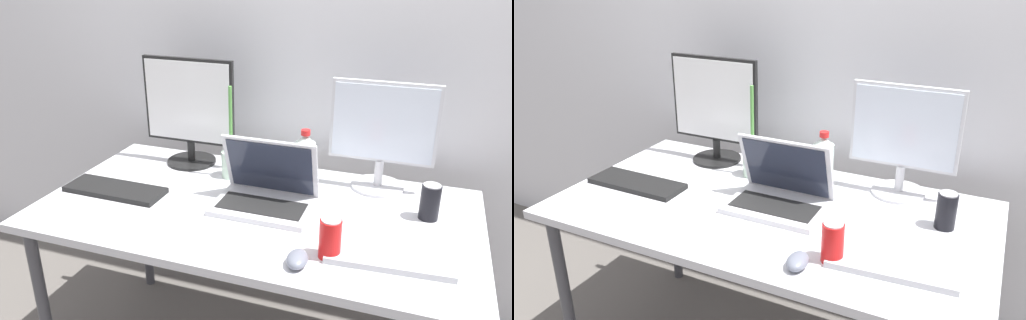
% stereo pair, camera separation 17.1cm
% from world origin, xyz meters
% --- Properties ---
extents(wall_back, '(7.00, 0.08, 2.60)m').
position_xyz_m(wall_back, '(0.00, 0.59, 1.30)').
color(wall_back, silver).
rests_on(wall_back, ground).
extents(work_desk, '(1.54, 0.82, 0.74)m').
position_xyz_m(work_desk, '(0.00, 0.00, 0.68)').
color(work_desk, '#424247').
rests_on(work_desk, ground).
extents(monitor_left, '(0.40, 0.21, 0.45)m').
position_xyz_m(monitor_left, '(-0.40, 0.29, 0.98)').
color(monitor_left, black).
rests_on(monitor_left, work_desk).
extents(monitor_center, '(0.39, 0.20, 0.42)m').
position_xyz_m(monitor_center, '(0.39, 0.31, 0.96)').
color(monitor_center, silver).
rests_on(monitor_center, work_desk).
extents(laptop_silver, '(0.35, 0.24, 0.25)m').
position_xyz_m(laptop_silver, '(0.03, 0.02, 0.80)').
color(laptop_silver, silver).
rests_on(laptop_silver, work_desk).
extents(keyboard_main, '(0.39, 0.14, 0.02)m').
position_xyz_m(keyboard_main, '(-0.54, -0.07, 0.75)').
color(keyboard_main, black).
rests_on(keyboard_main, work_desk).
extents(keyboard_aux, '(0.38, 0.16, 0.02)m').
position_xyz_m(keyboard_aux, '(0.48, -0.19, 0.75)').
color(keyboard_aux, '#B2B2B7').
rests_on(keyboard_aux, work_desk).
extents(mouse_by_keyboard, '(0.07, 0.10, 0.04)m').
position_xyz_m(mouse_by_keyboard, '(0.24, -0.30, 0.76)').
color(mouse_by_keyboard, slate).
rests_on(mouse_by_keyboard, work_desk).
extents(water_bottle, '(0.08, 0.08, 0.24)m').
position_xyz_m(water_bottle, '(0.12, 0.20, 0.85)').
color(water_bottle, silver).
rests_on(water_bottle, work_desk).
extents(soda_can_near_keyboard, '(0.07, 0.07, 0.13)m').
position_xyz_m(soda_can_near_keyboard, '(0.31, -0.23, 0.80)').
color(soda_can_near_keyboard, red).
rests_on(soda_can_near_keyboard, work_desk).
extents(soda_can_by_laptop, '(0.07, 0.07, 0.13)m').
position_xyz_m(soda_can_by_laptop, '(0.58, 0.12, 0.80)').
color(soda_can_by_laptop, black).
rests_on(soda_can_by_laptop, work_desk).
extents(bamboo_vase, '(0.08, 0.08, 0.37)m').
position_xyz_m(bamboo_vase, '(-0.18, 0.22, 0.81)').
color(bamboo_vase, '#B2D1B7').
rests_on(bamboo_vase, work_desk).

